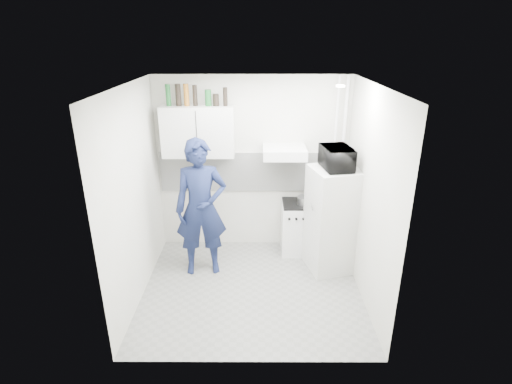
{
  "coord_description": "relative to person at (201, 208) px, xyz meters",
  "views": [
    {
      "loc": [
        0.06,
        -4.38,
        3.12
      ],
      "look_at": [
        0.05,
        0.3,
        1.25
      ],
      "focal_mm": 28.0,
      "sensor_mm": 36.0,
      "label": 1
    }
  ],
  "objects": [
    {
      "name": "pipe_a",
      "position": [
        1.98,
        0.7,
        0.35
      ],
      "size": [
        0.05,
        0.05,
        2.6
      ],
      "primitive_type": "cylinder",
      "color": "silver",
      "rests_on": "floor"
    },
    {
      "name": "upper_cabinet",
      "position": [
        -0.07,
        0.61,
        0.9
      ],
      "size": [
        1.0,
        0.35,
        0.7
      ],
      "primitive_type": "cube",
      "color": "beige",
      "rests_on": "wall_back"
    },
    {
      "name": "bottle_a",
      "position": [
        -0.45,
        0.61,
        1.4
      ],
      "size": [
        0.07,
        0.07,
        0.29
      ],
      "primitive_type": "cylinder",
      "color": "#144C1E",
      "rests_on": "upper_cabinet"
    },
    {
      "name": "bottle_b",
      "position": [
        -0.32,
        0.61,
        1.4
      ],
      "size": [
        0.07,
        0.07,
        0.29
      ],
      "primitive_type": "cylinder",
      "color": "black",
      "rests_on": "upper_cabinet"
    },
    {
      "name": "wall_left",
      "position": [
        -0.72,
        -0.47,
        0.35
      ],
      "size": [
        0.0,
        2.6,
        2.6
      ],
      "primitive_type": "plane",
      "rotation": [
        1.57,
        0.0,
        1.57
      ],
      "color": "silver",
      "rests_on": "floor"
    },
    {
      "name": "bottle_e",
      "position": [
        0.32,
        0.61,
        1.38
      ],
      "size": [
        0.06,
        0.06,
        0.25
      ],
      "primitive_type": "cylinder",
      "color": "black",
      "rests_on": "upper_cabinet"
    },
    {
      "name": "range_hood",
      "position": [
        1.13,
        0.53,
        0.62
      ],
      "size": [
        0.6,
        0.5,
        0.14
      ],
      "primitive_type": "cube",
      "color": "silver",
      "rests_on": "wall_back"
    },
    {
      "name": "canister_a",
      "position": [
        0.09,
        0.61,
        1.36
      ],
      "size": [
        0.09,
        0.09,
        0.22
      ],
      "primitive_type": "cylinder",
      "color": "#144C1E",
      "rests_on": "upper_cabinet"
    },
    {
      "name": "person",
      "position": [
        0.0,
        0.0,
        0.0
      ],
      "size": [
        0.74,
        0.54,
        1.89
      ],
      "primitive_type": "imported",
      "rotation": [
        0.0,
        0.0,
        0.13
      ],
      "color": "#131B3C",
      "rests_on": "floor"
    },
    {
      "name": "ceiling",
      "position": [
        0.68,
        -0.47,
        1.65
      ],
      "size": [
        2.8,
        2.8,
        0.0
      ],
      "primitive_type": "plane",
      "color": "white",
      "rests_on": "wall_back"
    },
    {
      "name": "stove",
      "position": [
        1.36,
        0.53,
        -0.56
      ],
      "size": [
        0.48,
        0.48,
        0.77
      ],
      "primitive_type": "cube",
      "color": "silver",
      "rests_on": "floor"
    },
    {
      "name": "backsplash",
      "position": [
        0.68,
        0.77,
        0.25
      ],
      "size": [
        2.74,
        0.03,
        0.6
      ],
      "primitive_type": "cube",
      "color": "white",
      "rests_on": "wall_back"
    },
    {
      "name": "saucepan",
      "position": [
        1.43,
        0.5,
        -0.09
      ],
      "size": [
        0.2,
        0.2,
        0.11
      ],
      "primitive_type": "cylinder",
      "color": "silver",
      "rests_on": "stove_top"
    },
    {
      "name": "floor",
      "position": [
        0.68,
        -0.47,
        -0.95
      ],
      "size": [
        2.8,
        2.8,
        0.0
      ],
      "primitive_type": "plane",
      "color": "gray",
      "rests_on": "ground"
    },
    {
      "name": "wall_right",
      "position": [
        2.08,
        -0.47,
        0.35
      ],
      "size": [
        0.0,
        2.6,
        2.6
      ],
      "primitive_type": "plane",
      "rotation": [
        1.57,
        0.0,
        -1.57
      ],
      "color": "silver",
      "rests_on": "floor"
    },
    {
      "name": "bottle_c",
      "position": [
        -0.21,
        0.61,
        1.4
      ],
      "size": [
        0.07,
        0.07,
        0.3
      ],
      "primitive_type": "cylinder",
      "color": "brown",
      "rests_on": "upper_cabinet"
    },
    {
      "name": "microwave",
      "position": [
        1.78,
        0.09,
        0.67
      ],
      "size": [
        0.57,
        0.43,
        0.29
      ],
      "primitive_type": "imported",
      "rotation": [
        0.0,
        0.0,
        1.73
      ],
      "color": "black",
      "rests_on": "fridge"
    },
    {
      "name": "stove_top",
      "position": [
        1.36,
        0.53,
        -0.16
      ],
      "size": [
        0.46,
        0.46,
        0.03
      ],
      "primitive_type": "cube",
      "color": "black",
      "rests_on": "stove"
    },
    {
      "name": "canister_b",
      "position": [
        0.19,
        0.61,
        1.33
      ],
      "size": [
        0.08,
        0.08,
        0.16
      ],
      "primitive_type": "cylinder",
      "color": "black",
      "rests_on": "upper_cabinet"
    },
    {
      "name": "ceiling_spot_fixture",
      "position": [
        1.68,
        -0.27,
        1.62
      ],
      "size": [
        0.1,
        0.1,
        0.02
      ],
      "primitive_type": "cylinder",
      "color": "white",
      "rests_on": "ceiling"
    },
    {
      "name": "fridge",
      "position": [
        1.78,
        0.09,
        -0.21
      ],
      "size": [
        0.75,
        0.75,
        1.48
      ],
      "primitive_type": "cube",
      "rotation": [
        0.0,
        0.0,
        0.26
      ],
      "color": "beige",
      "rests_on": "floor"
    },
    {
      "name": "bottle_d",
      "position": [
        -0.09,
        0.61,
        1.39
      ],
      "size": [
        0.06,
        0.06,
        0.28
      ],
      "primitive_type": "cylinder",
      "color": "black",
      "rests_on": "upper_cabinet"
    },
    {
      "name": "pipe_b",
      "position": [
        1.86,
        0.7,
        0.35
      ],
      "size": [
        0.04,
        0.04,
        2.6
      ],
      "primitive_type": "cylinder",
      "color": "silver",
      "rests_on": "floor"
    },
    {
      "name": "wall_back",
      "position": [
        0.68,
        0.78,
        0.35
      ],
      "size": [
        2.8,
        0.0,
        2.8
      ],
      "primitive_type": "plane",
      "rotation": [
        1.57,
        0.0,
        0.0
      ],
      "color": "silver",
      "rests_on": "floor"
    }
  ]
}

